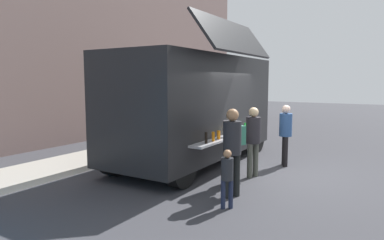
{
  "coord_description": "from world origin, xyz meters",
  "views": [
    {
      "loc": [
        -8.3,
        -2.79,
        2.28
      ],
      "look_at": [
        -0.89,
        1.75,
        1.3
      ],
      "focal_mm": 32.1,
      "sensor_mm": 36.0,
      "label": 1
    }
  ],
  "objects_px": {
    "trash_bin": "(195,126)",
    "customer_mid_with_backpack": "(232,140)",
    "food_truck_main": "(195,105)",
    "customer_rear_waiting": "(232,145)",
    "child_near_queue": "(227,174)",
    "customer_extra_browsing": "(285,130)",
    "customer_front_ordering": "(253,136)"
  },
  "relations": [
    {
      "from": "customer_front_ordering",
      "to": "customer_extra_browsing",
      "type": "relative_size",
      "value": 1.01
    },
    {
      "from": "trash_bin",
      "to": "customer_front_ordering",
      "type": "distance_m",
      "value": 6.22
    },
    {
      "from": "food_truck_main",
      "to": "trash_bin",
      "type": "height_order",
      "value": "food_truck_main"
    },
    {
      "from": "customer_front_ordering",
      "to": "customer_mid_with_backpack",
      "type": "relative_size",
      "value": 1.01
    },
    {
      "from": "trash_bin",
      "to": "child_near_queue",
      "type": "xyz_separation_m",
      "value": [
        -6.65,
        -4.65,
        0.21
      ]
    },
    {
      "from": "child_near_queue",
      "to": "trash_bin",
      "type": "bearing_deg",
      "value": -5.18
    },
    {
      "from": "trash_bin",
      "to": "customer_extra_browsing",
      "type": "distance_m",
      "value": 5.5
    },
    {
      "from": "customer_mid_with_backpack",
      "to": "trash_bin",
      "type": "bearing_deg",
      "value": -20.49
    },
    {
      "from": "trash_bin",
      "to": "child_near_queue",
      "type": "bearing_deg",
      "value": -145.01
    },
    {
      "from": "customer_rear_waiting",
      "to": "food_truck_main",
      "type": "bearing_deg",
      "value": -14.05
    },
    {
      "from": "customer_front_ordering",
      "to": "customer_rear_waiting",
      "type": "distance_m",
      "value": 1.57
    },
    {
      "from": "trash_bin",
      "to": "child_near_queue",
      "type": "distance_m",
      "value": 8.12
    },
    {
      "from": "customer_mid_with_backpack",
      "to": "customer_extra_browsing",
      "type": "xyz_separation_m",
      "value": [
        2.45,
        -0.44,
        -0.03
      ]
    },
    {
      "from": "customer_rear_waiting",
      "to": "trash_bin",
      "type": "bearing_deg",
      "value": -22.08
    },
    {
      "from": "customer_extra_browsing",
      "to": "customer_front_ordering",
      "type": "bearing_deg",
      "value": 53.6
    },
    {
      "from": "trash_bin",
      "to": "customer_rear_waiting",
      "type": "height_order",
      "value": "customer_rear_waiting"
    },
    {
      "from": "customer_extra_browsing",
      "to": "child_near_queue",
      "type": "bearing_deg",
      "value": 66.29
    },
    {
      "from": "trash_bin",
      "to": "customer_rear_waiting",
      "type": "distance_m",
      "value": 7.52
    },
    {
      "from": "customer_mid_with_backpack",
      "to": "customer_extra_browsing",
      "type": "relative_size",
      "value": 1.01
    },
    {
      "from": "customer_extra_browsing",
      "to": "trash_bin",
      "type": "bearing_deg",
      "value": -57.01
    },
    {
      "from": "customer_rear_waiting",
      "to": "child_near_queue",
      "type": "bearing_deg",
      "value": 138.98
    },
    {
      "from": "customer_mid_with_backpack",
      "to": "customer_extra_browsing",
      "type": "bearing_deg",
      "value": -68.33
    },
    {
      "from": "trash_bin",
      "to": "customer_mid_with_backpack",
      "type": "relative_size",
      "value": 0.52
    },
    {
      "from": "customer_rear_waiting",
      "to": "customer_mid_with_backpack",
      "type": "bearing_deg",
      "value": -33.99
    },
    {
      "from": "customer_extra_browsing",
      "to": "customer_mid_with_backpack",
      "type": "bearing_deg",
      "value": 55.45
    },
    {
      "from": "customer_front_ordering",
      "to": "child_near_queue",
      "type": "xyz_separation_m",
      "value": [
        -2.17,
        -0.37,
        -0.36
      ]
    },
    {
      "from": "customer_mid_with_backpack",
      "to": "child_near_queue",
      "type": "distance_m",
      "value": 1.39
    },
    {
      "from": "food_truck_main",
      "to": "customer_mid_with_backpack",
      "type": "bearing_deg",
      "value": -130.2
    },
    {
      "from": "child_near_queue",
      "to": "food_truck_main",
      "type": "bearing_deg",
      "value": -0.29
    },
    {
      "from": "food_truck_main",
      "to": "customer_rear_waiting",
      "type": "height_order",
      "value": "food_truck_main"
    },
    {
      "from": "trash_bin",
      "to": "customer_extra_browsing",
      "type": "relative_size",
      "value": 0.53
    },
    {
      "from": "food_truck_main",
      "to": "customer_extra_browsing",
      "type": "height_order",
      "value": "food_truck_main"
    }
  ]
}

